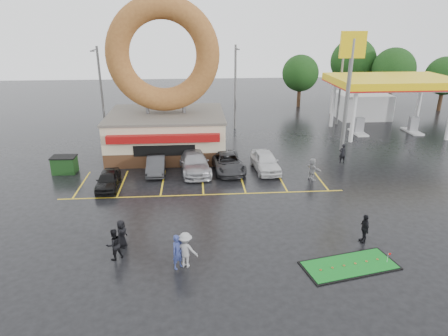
{
  "coord_description": "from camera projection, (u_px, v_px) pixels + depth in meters",
  "views": [
    {
      "loc": [
        -0.49,
        -22.13,
        11.69
      ],
      "look_at": [
        1.4,
        2.8,
        2.2
      ],
      "focal_mm": 32.0,
      "sensor_mm": 36.0,
      "label": 1
    }
  ],
  "objects": [
    {
      "name": "tree_far_b",
      "position": [
        445.0,
        76.0,
        51.57
      ],
      "size": [
        4.9,
        4.9,
        7.0
      ],
      "color": "#332114",
      "rests_on": "ground"
    },
    {
      "name": "person_bystander",
      "position": [
        122.0,
        234.0,
        21.43
      ],
      "size": [
        0.7,
        0.88,
        1.56
      ],
      "primitive_type": "imported",
      "rotation": [
        0.0,
        0.0,
        1.27
      ],
      "color": "black",
      "rests_on": "ground"
    },
    {
      "name": "tree_far_d",
      "position": [
        300.0,
        73.0,
        54.02
      ],
      "size": [
        4.9,
        4.9,
        7.0
      ],
      "color": "#332114",
      "rests_on": "ground"
    },
    {
      "name": "streetlight_right",
      "position": [
        341.0,
        83.0,
        44.68
      ],
      "size": [
        0.4,
        2.21,
        9.0
      ],
      "color": "slate",
      "rests_on": "ground"
    },
    {
      "name": "donut_shop",
      "position": [
        166.0,
        104.0,
        35.11
      ],
      "size": [
        10.2,
        8.7,
        13.5
      ],
      "color": "#472B19",
      "rests_on": "ground"
    },
    {
      "name": "gas_station",
      "position": [
        378.0,
        93.0,
        44.43
      ],
      "size": [
        12.3,
        13.65,
        5.9
      ],
      "color": "silver",
      "rests_on": "ground"
    },
    {
      "name": "person_blue",
      "position": [
        178.0,
        252.0,
        19.55
      ],
      "size": [
        0.78,
        0.77,
        1.81
      ],
      "primitive_type": "imported",
      "rotation": [
        0.0,
        0.0,
        0.74
      ],
      "color": "navy",
      "rests_on": "ground"
    },
    {
      "name": "car_white",
      "position": [
        265.0,
        161.0,
        32.17
      ],
      "size": [
        2.13,
        4.68,
        1.56
      ],
      "primitive_type": "imported",
      "rotation": [
        0.0,
        0.0,
        0.06
      ],
      "color": "silver",
      "rests_on": "ground"
    },
    {
      "name": "tree_far_c",
      "position": [
        353.0,
        61.0,
        55.99
      ],
      "size": [
        6.3,
        6.3,
        9.0
      ],
      "color": "#332114",
      "rests_on": "ground"
    },
    {
      "name": "streetlight_mid",
      "position": [
        235.0,
        85.0,
        42.9
      ],
      "size": [
        0.4,
        2.21,
        9.0
      ],
      "color": "slate",
      "rests_on": "ground"
    },
    {
      "name": "ground",
      "position": [
        205.0,
        218.0,
        24.81
      ],
      "size": [
        120.0,
        120.0,
        0.0
      ],
      "primitive_type": "plane",
      "color": "black",
      "rests_on": "ground"
    },
    {
      "name": "dumpster",
      "position": [
        65.0,
        165.0,
        31.71
      ],
      "size": [
        1.84,
        1.26,
        1.3
      ],
      "primitive_type": "cube",
      "rotation": [
        0.0,
        0.0,
        -0.03
      ],
      "color": "#1A4018",
      "rests_on": "ground"
    },
    {
      "name": "person_blackjkt",
      "position": [
        114.0,
        244.0,
        20.3
      ],
      "size": [
        1.04,
        1.0,
        1.69
      ],
      "primitive_type": "imported",
      "rotation": [
        0.0,
        0.0,
        3.76
      ],
      "color": "black",
      "rests_on": "ground"
    },
    {
      "name": "person_cameraman",
      "position": [
        364.0,
        228.0,
        21.87
      ],
      "size": [
        0.46,
        1.0,
        1.66
      ],
      "primitive_type": "imported",
      "rotation": [
        0.0,
        0.0,
        -1.63
      ],
      "color": "black",
      "rests_on": "ground"
    },
    {
      "name": "car_grey",
      "position": [
        228.0,
        162.0,
        32.17
      ],
      "size": [
        2.82,
        5.28,
        1.41
      ],
      "primitive_type": "imported",
      "rotation": [
        0.0,
        0.0,
        0.1
      ],
      "color": "#2D2D2F",
      "rests_on": "ground"
    },
    {
      "name": "tree_far_a",
      "position": [
        394.0,
        69.0,
        52.78
      ],
      "size": [
        5.6,
        5.6,
        8.0
      ],
      "color": "#332114",
      "rests_on": "ground"
    },
    {
      "name": "person_hoodie",
      "position": [
        186.0,
        250.0,
        19.64
      ],
      "size": [
        1.36,
        1.02,
        1.88
      ],
      "primitive_type": "imported",
      "rotation": [
        0.0,
        0.0,
        2.85
      ],
      "color": "gray",
      "rests_on": "ground"
    },
    {
      "name": "car_silver",
      "position": [
        194.0,
        162.0,
        31.95
      ],
      "size": [
        2.85,
        5.67,
        1.58
      ],
      "primitive_type": "imported",
      "rotation": [
        0.0,
        0.0,
        0.12
      ],
      "color": "#97979C",
      "rests_on": "ground"
    },
    {
      "name": "person_walker_near",
      "position": [
        312.0,
        169.0,
        30.31
      ],
      "size": [
        1.06,
        1.67,
        1.72
      ],
      "primitive_type": "imported",
      "rotation": [
        0.0,
        0.0,
        1.95
      ],
      "color": "gray",
      "rests_on": "ground"
    },
    {
      "name": "streetlight_left",
      "position": [
        101.0,
        89.0,
        40.98
      ],
      "size": [
        0.4,
        2.21,
        9.0
      ],
      "color": "slate",
      "rests_on": "ground"
    },
    {
      "name": "shell_sign",
      "position": [
        350.0,
        70.0,
        34.3
      ],
      "size": [
        2.2,
        0.36,
        10.6
      ],
      "color": "slate",
      "rests_on": "ground"
    },
    {
      "name": "car_dgrey",
      "position": [
        156.0,
        165.0,
        31.78
      ],
      "size": [
        1.5,
        4.06,
        1.33
      ],
      "primitive_type": "imported",
      "rotation": [
        0.0,
        0.0,
        0.02
      ],
      "color": "#2B2B2E",
      "rests_on": "ground"
    },
    {
      "name": "car_black",
      "position": [
        108.0,
        180.0,
        28.86
      ],
      "size": [
        1.6,
        3.8,
        1.28
      ],
      "primitive_type": "imported",
      "rotation": [
        0.0,
        0.0,
        0.02
      ],
      "color": "black",
      "rests_on": "ground"
    },
    {
      "name": "person_walker_far",
      "position": [
        343.0,
        153.0,
        33.8
      ],
      "size": [
        0.64,
        0.44,
        1.69
      ],
      "primitive_type": "imported",
      "rotation": [
        0.0,
        0.0,
        3.2
      ],
      "color": "black",
      "rests_on": "ground"
    },
    {
      "name": "putting_green",
      "position": [
        350.0,
        265.0,
        19.97
      ],
      "size": [
        5.08,
        3.01,
        0.59
      ],
      "color": "black",
      "rests_on": "ground"
    }
  ]
}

